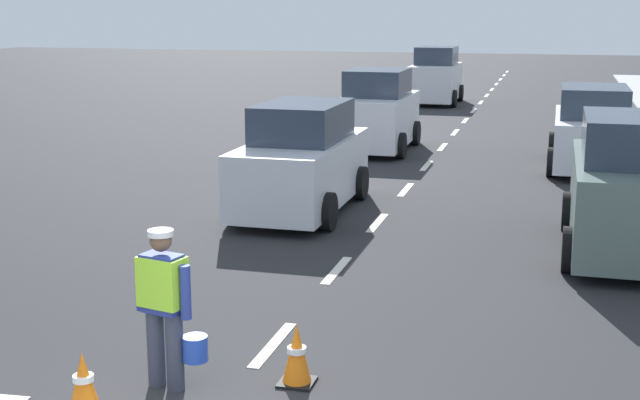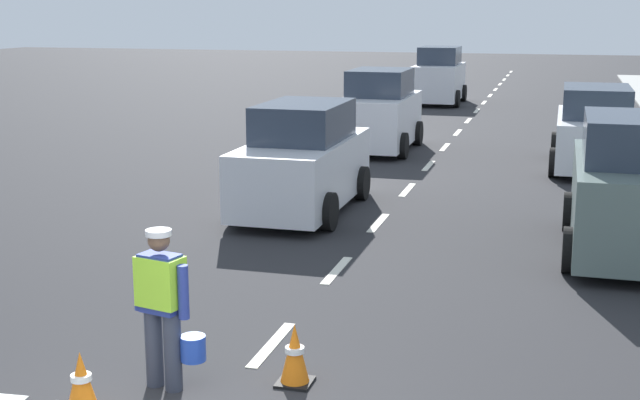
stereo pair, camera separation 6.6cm
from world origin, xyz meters
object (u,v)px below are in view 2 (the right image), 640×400
object	(u,v)px
road_worker	(164,301)
car_oncoming_third	(439,77)
traffic_cone_near	(81,382)
traffic_cone_far	(295,354)
car_parked_far	(594,131)
car_parked_curbside	(632,191)
car_oncoming_lead	(303,162)
car_oncoming_second	(379,113)

from	to	relation	value
road_worker	car_oncoming_third	distance (m)	27.58
traffic_cone_near	traffic_cone_far	bearing A→B (deg)	32.79
traffic_cone_near	car_oncoming_third	world-z (taller)	car_oncoming_third
road_worker	car_parked_far	size ratio (longest dim) A/B	0.39
traffic_cone_far	car_parked_far	world-z (taller)	car_parked_far
traffic_cone_far	car_parked_curbside	bearing A→B (deg)	58.90
road_worker	car_parked_far	xyz separation A→B (m)	(4.52, 14.05, -0.01)
traffic_cone_far	car_parked_curbside	distance (m)	7.07
traffic_cone_near	car_oncoming_third	bearing A→B (deg)	91.11
traffic_cone_far	traffic_cone_near	bearing A→B (deg)	-147.21
car_parked_curbside	car_oncoming_lead	bearing A→B (deg)	165.76
car_oncoming_third	car_parked_curbside	distance (m)	21.91
traffic_cone_far	car_oncoming_lead	distance (m)	7.83
car_oncoming_third	car_parked_far	distance (m)	14.63
car_parked_far	car_oncoming_second	bearing A→B (deg)	166.16
road_worker	car_parked_far	world-z (taller)	car_parked_far
car_parked_curbside	car_oncoming_second	size ratio (longest dim) A/B	1.07
road_worker	car_oncoming_second	world-z (taller)	car_oncoming_second
car_parked_curbside	car_parked_far	distance (m)	7.59
road_worker	car_parked_curbside	bearing A→B (deg)	53.03
car_oncoming_third	car_oncoming_lead	world-z (taller)	car_oncoming_third
traffic_cone_near	car_parked_far	bearing A→B (deg)	71.03
traffic_cone_far	car_oncoming_second	size ratio (longest dim) A/B	0.17
car_oncoming_second	car_oncoming_lead	bearing A→B (deg)	-89.34
traffic_cone_near	car_parked_curbside	xyz separation A→B (m)	(5.42, 7.18, 0.72)
car_oncoming_third	car_parked_curbside	xyz separation A→B (m)	(5.97, -21.09, -0.03)
car_oncoming_third	car_oncoming_lead	distance (m)	19.62
car_oncoming_second	car_parked_far	xyz separation A→B (m)	(5.53, -1.36, -0.09)
traffic_cone_near	traffic_cone_far	distance (m)	2.12
traffic_cone_far	car_parked_far	size ratio (longest dim) A/B	0.15
car_oncoming_second	car_parked_far	distance (m)	5.70
road_worker	car_oncoming_third	world-z (taller)	car_oncoming_third
traffic_cone_far	car_oncoming_lead	xyz separation A→B (m)	(-2.16, 7.50, 0.64)
car_oncoming_third	car_oncoming_second	bearing A→B (deg)	-89.60
road_worker	car_parked_curbside	distance (m)	8.10
car_oncoming_lead	car_parked_far	distance (m)	8.19
car_parked_curbside	car_oncoming_second	xyz separation A→B (m)	(-5.88, 8.94, -0.01)
road_worker	traffic_cone_near	world-z (taller)	road_worker
traffic_cone_near	car_oncoming_second	bearing A→B (deg)	91.64
road_worker	traffic_cone_near	size ratio (longest dim) A/B	2.74
car_oncoming_third	car_parked_far	xyz separation A→B (m)	(5.62, -13.51, -0.13)
car_oncoming_lead	car_oncoming_second	bearing A→B (deg)	90.66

